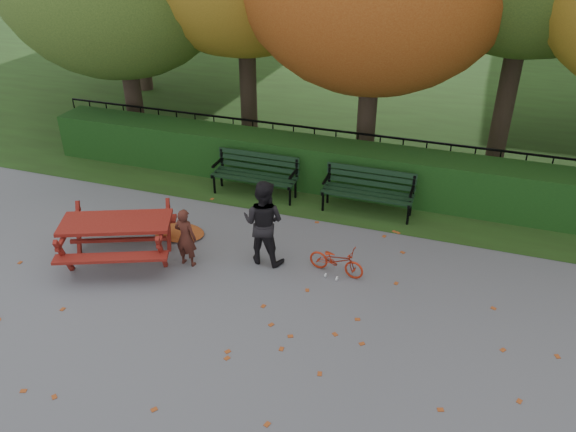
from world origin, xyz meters
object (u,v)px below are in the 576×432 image
(adult, at_px, (263,222))
(bench_left, at_px, (256,171))
(picnic_table, at_px, (117,230))
(bench_right, at_px, (369,188))
(bicycle, at_px, (336,260))
(child, at_px, (186,237))

(adult, bearing_deg, bench_left, -62.35)
(adult, bearing_deg, picnic_table, 21.57)
(bench_left, relative_size, bench_right, 1.00)
(adult, relative_size, bicycle, 1.57)
(bench_left, height_order, bench_right, same)
(bench_right, xyz_separation_m, picnic_table, (-3.70, -3.11, 0.09))
(picnic_table, bearing_deg, bicycle, -9.73)
(picnic_table, xyz_separation_m, child, (1.16, 0.26, -0.07))
(adult, height_order, bicycle, adult)
(bench_left, distance_m, bench_right, 2.40)
(bicycle, bearing_deg, bench_right, 7.31)
(bench_left, bearing_deg, bench_right, 0.00)
(adult, xyz_separation_m, bicycle, (1.28, 0.03, -0.51))
(picnic_table, relative_size, adult, 1.48)
(bench_left, xyz_separation_m, bicycle, (2.35, -2.29, -0.26))
(bench_right, bearing_deg, bicycle, -91.32)
(child, height_order, bicycle, child)
(picnic_table, bearing_deg, bench_left, 44.78)
(picnic_table, distance_m, bicycle, 3.76)
(picnic_table, xyz_separation_m, adult, (2.37, 0.80, 0.15))
(child, xyz_separation_m, bicycle, (2.49, 0.56, -0.28))
(bench_right, bearing_deg, picnic_table, -139.99)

